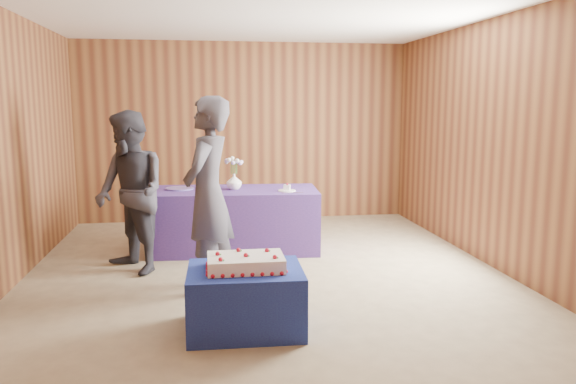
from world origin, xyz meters
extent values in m
plane|color=gray|center=(0.00, 0.00, 0.00)|extent=(6.00, 6.00, 0.00)
cube|color=brown|center=(0.00, 3.00, 1.35)|extent=(5.00, 0.04, 2.70)
cube|color=brown|center=(0.00, -3.00, 1.35)|extent=(5.00, 0.04, 2.70)
cube|color=brown|center=(-2.50, 0.00, 1.35)|extent=(0.04, 6.00, 2.70)
cube|color=brown|center=(2.50, 0.00, 1.35)|extent=(0.04, 6.00, 2.70)
cube|color=white|center=(0.00, 0.00, 2.70)|extent=(5.00, 6.00, 0.04)
cube|color=#1B3696|center=(-0.32, -1.35, 0.25)|extent=(0.92, 0.73, 0.50)
cube|color=#533086|center=(-0.26, 1.14, 0.38)|extent=(2.06, 1.04, 0.75)
cube|color=white|center=(-0.32, -1.36, 0.55)|extent=(0.60, 0.40, 0.11)
sphere|color=#B00D22|center=(-0.62, -1.55, 0.52)|extent=(0.03, 0.03, 0.03)
sphere|color=#B00D22|center=(-0.02, -1.56, 0.52)|extent=(0.03, 0.03, 0.03)
sphere|color=#B00D22|center=(-0.61, -1.16, 0.52)|extent=(0.03, 0.03, 0.03)
sphere|color=#B00D22|center=(-0.02, -1.16, 0.52)|extent=(0.03, 0.03, 0.03)
sphere|color=#B00D22|center=(-0.50, -1.45, 0.63)|extent=(0.04, 0.04, 0.04)
cone|color=#1C5F15|center=(-0.47, -1.45, 0.61)|extent=(0.01, 0.02, 0.02)
sphere|color=#B00D22|center=(-0.16, -1.27, 0.63)|extent=(0.04, 0.04, 0.04)
cone|color=#1C5F15|center=(-0.13, -1.27, 0.61)|extent=(0.01, 0.02, 0.02)
sphere|color=#B00D22|center=(-0.32, -1.36, 0.63)|extent=(0.04, 0.04, 0.04)
cone|color=#1C5F15|center=(-0.29, -1.36, 0.61)|extent=(0.01, 0.02, 0.02)
imported|color=white|center=(-0.26, 1.15, 0.85)|extent=(0.22, 0.22, 0.19)
cylinder|color=#3B6C2B|center=(-0.23, 1.15, 1.02)|extent=(0.01, 0.01, 0.15)
sphere|color=silver|center=(-0.17, 1.15, 1.09)|extent=(0.05, 0.05, 0.05)
cylinder|color=#3B6C2B|center=(-0.23, 1.17, 1.02)|extent=(0.01, 0.01, 0.15)
sphere|color=white|center=(-0.19, 1.20, 1.09)|extent=(0.05, 0.05, 0.05)
cylinder|color=#3B6C2B|center=(-0.25, 1.18, 1.02)|extent=(0.01, 0.01, 0.15)
sphere|color=silver|center=(-0.23, 1.23, 1.09)|extent=(0.05, 0.05, 0.05)
cylinder|color=#3B6C2B|center=(-0.27, 1.19, 1.02)|extent=(0.01, 0.01, 0.15)
sphere|color=white|center=(-0.28, 1.24, 1.09)|extent=(0.05, 0.05, 0.05)
cylinder|color=#3B6C2B|center=(-0.29, 1.18, 1.02)|extent=(0.01, 0.01, 0.15)
sphere|color=silver|center=(-0.32, 1.22, 1.09)|extent=(0.05, 0.05, 0.05)
cylinder|color=#3B6C2B|center=(-0.30, 1.16, 1.02)|extent=(0.01, 0.01, 0.15)
sphere|color=white|center=(-0.35, 1.18, 1.09)|extent=(0.05, 0.05, 0.05)
cylinder|color=#3B6C2B|center=(-0.30, 1.14, 1.02)|extent=(0.01, 0.01, 0.15)
sphere|color=silver|center=(-0.35, 1.13, 1.09)|extent=(0.05, 0.05, 0.05)
cylinder|color=#3B6C2B|center=(-0.29, 1.12, 1.02)|extent=(0.01, 0.01, 0.15)
sphere|color=white|center=(-0.32, 1.08, 1.09)|extent=(0.05, 0.05, 0.05)
cylinder|color=#3B6C2B|center=(-0.27, 1.12, 1.02)|extent=(0.01, 0.01, 0.15)
sphere|color=silver|center=(-0.28, 1.06, 1.09)|extent=(0.05, 0.05, 0.05)
cylinder|color=#3B6C2B|center=(-0.25, 1.12, 1.02)|extent=(0.01, 0.01, 0.15)
sphere|color=white|center=(-0.23, 1.07, 1.09)|extent=(0.05, 0.05, 0.05)
cylinder|color=#3B6C2B|center=(-0.23, 1.13, 1.02)|extent=(0.01, 0.01, 0.15)
sphere|color=silver|center=(-0.19, 1.10, 1.09)|extent=(0.05, 0.05, 0.05)
cylinder|color=#6453A6|center=(-0.92, 1.26, 0.76)|extent=(0.43, 0.43, 0.02)
cylinder|color=white|center=(0.35, 0.93, 0.76)|extent=(0.23, 0.23, 0.01)
cube|color=white|center=(0.35, 0.93, 0.79)|extent=(0.09, 0.08, 0.06)
sphere|color=#B00D22|center=(0.35, 0.91, 0.84)|extent=(0.03, 0.03, 0.03)
cube|color=#B1B0B5|center=(0.39, 0.78, 0.75)|extent=(0.26, 0.04, 0.00)
imported|color=#3E3C48|center=(-0.59, -0.30, 0.93)|extent=(0.66, 0.79, 1.86)
imported|color=#31303A|center=(-1.39, 0.38, 0.86)|extent=(1.02, 1.06, 1.72)
camera|label=1|loc=(-0.63, -5.60, 1.79)|focal=35.00mm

